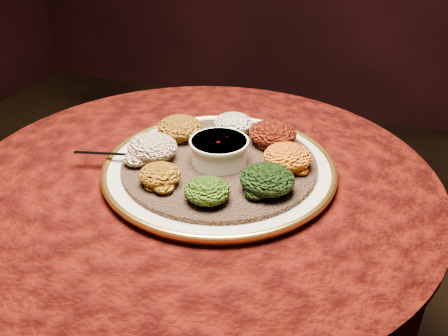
% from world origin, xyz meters
% --- Properties ---
extents(table, '(0.96, 0.96, 0.73)m').
position_xyz_m(table, '(0.00, 0.00, 0.55)').
color(table, black).
rests_on(table, ground).
extents(platter, '(0.47, 0.47, 0.02)m').
position_xyz_m(platter, '(0.03, 0.02, 0.75)').
color(platter, beige).
rests_on(platter, table).
extents(injera, '(0.44, 0.44, 0.01)m').
position_xyz_m(injera, '(0.03, 0.02, 0.76)').
color(injera, brown).
rests_on(injera, platter).
extents(stew_bowl, '(0.12, 0.12, 0.05)m').
position_xyz_m(stew_bowl, '(0.03, 0.02, 0.79)').
color(stew_bowl, white).
rests_on(stew_bowl, injera).
extents(spoon, '(0.15, 0.06, 0.01)m').
position_xyz_m(spoon, '(-0.14, -0.02, 0.77)').
color(spoon, silver).
rests_on(spoon, injera).
extents(portion_ayib, '(0.09, 0.08, 0.04)m').
position_xyz_m(portion_ayib, '(0.01, 0.16, 0.78)').
color(portion_ayib, white).
rests_on(portion_ayib, injera).
extents(portion_kitfo, '(0.10, 0.10, 0.05)m').
position_xyz_m(portion_kitfo, '(0.11, 0.13, 0.79)').
color(portion_kitfo, black).
rests_on(portion_kitfo, injera).
extents(portion_tikil, '(0.10, 0.09, 0.05)m').
position_xyz_m(portion_tikil, '(0.17, 0.05, 0.78)').
color(portion_tikil, '#B9860F').
rests_on(portion_tikil, injera).
extents(portion_gomen, '(0.10, 0.10, 0.05)m').
position_xyz_m(portion_gomen, '(0.15, -0.04, 0.79)').
color(portion_gomen, black).
rests_on(portion_gomen, injera).
extents(portion_mixveg, '(0.08, 0.08, 0.04)m').
position_xyz_m(portion_mixveg, '(0.06, -0.11, 0.78)').
color(portion_mixveg, '#AA280B').
rests_on(portion_mixveg, injera).
extents(portion_kik, '(0.08, 0.08, 0.04)m').
position_xyz_m(portion_kik, '(-0.04, -0.09, 0.78)').
color(portion_kik, '#A4690E').
rests_on(portion_kik, injera).
extents(portion_timatim, '(0.10, 0.10, 0.05)m').
position_xyz_m(portion_timatim, '(-0.10, -0.01, 0.79)').
color(portion_timatim, maroon).
rests_on(portion_timatim, injera).
extents(portion_shiro, '(0.10, 0.09, 0.05)m').
position_xyz_m(portion_shiro, '(-0.08, 0.09, 0.79)').
color(portion_shiro, brown).
rests_on(portion_shiro, injera).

